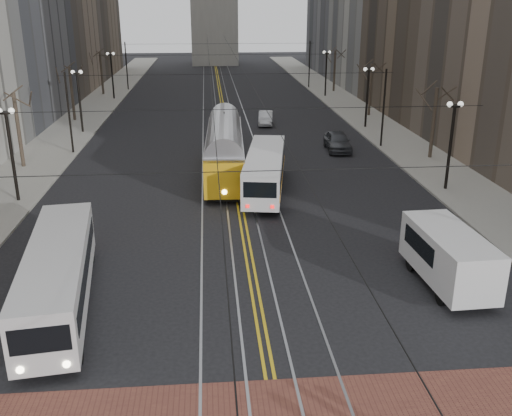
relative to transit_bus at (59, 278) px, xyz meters
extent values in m
plane|color=black|center=(7.95, -4.47, -1.32)|extent=(260.00, 260.00, 0.00)
cube|color=gray|center=(-7.05, 40.53, -1.25)|extent=(5.00, 140.00, 0.15)
cube|color=gray|center=(22.95, 40.53, -1.25)|extent=(5.00, 140.00, 0.15)
cube|color=gray|center=(7.95, 40.53, -1.32)|extent=(4.80, 130.00, 0.02)
cube|color=gold|center=(7.95, 40.53, -1.31)|extent=(0.42, 130.00, 0.01)
cylinder|color=black|center=(-5.75, 13.53, 1.48)|extent=(0.20, 0.20, 5.60)
cylinder|color=black|center=(-5.75, 33.53, 1.48)|extent=(0.20, 0.20, 5.60)
cylinder|color=black|center=(-5.75, 53.53, 1.48)|extent=(0.20, 0.20, 5.60)
cylinder|color=black|center=(21.65, 13.53, 1.48)|extent=(0.20, 0.20, 5.60)
cylinder|color=black|center=(21.65, 33.53, 1.48)|extent=(0.20, 0.20, 5.60)
cylinder|color=black|center=(21.65, 53.53, 1.48)|extent=(0.20, 0.20, 5.60)
cylinder|color=#382D23|center=(-7.75, 21.53, 1.48)|extent=(0.28, 0.28, 5.60)
cylinder|color=#382D23|center=(-7.75, 39.53, 1.48)|extent=(0.28, 0.28, 5.60)
cylinder|color=#382D23|center=(-7.75, 57.53, 1.48)|extent=(0.28, 0.28, 5.60)
cylinder|color=#382D23|center=(23.65, 21.53, 1.48)|extent=(0.28, 0.28, 5.60)
cylinder|color=#382D23|center=(23.65, 39.53, 1.48)|extent=(0.28, 0.28, 5.60)
cylinder|color=#382D23|center=(23.65, 57.53, 1.48)|extent=(0.28, 0.28, 5.60)
cylinder|color=black|center=(6.45, 40.53, 4.68)|extent=(0.03, 120.00, 0.03)
cylinder|color=black|center=(9.45, 40.53, 4.68)|extent=(0.03, 120.00, 0.03)
cylinder|color=black|center=(-4.95, 25.53, 1.98)|extent=(0.16, 0.16, 6.60)
cylinder|color=black|center=(-4.95, 61.53, 1.98)|extent=(0.16, 0.16, 6.60)
cylinder|color=black|center=(20.85, 25.53, 1.98)|extent=(0.16, 0.16, 6.60)
cylinder|color=black|center=(20.85, 61.53, 1.98)|extent=(0.16, 0.16, 6.60)
cube|color=#BBBBBB|center=(0.00, 0.00, 0.00)|extent=(3.57, 10.78, 2.65)
cube|color=#EEAC15|center=(7.27, 18.46, 0.26)|extent=(3.01, 13.55, 3.17)
cube|color=silver|center=(9.75, 14.28, 0.00)|extent=(3.78, 10.39, 2.65)
cube|color=silver|center=(16.33, 0.53, -0.07)|extent=(2.43, 5.74, 2.50)
imported|color=#3F4247|center=(16.90, 24.85, -0.52)|extent=(2.09, 4.76, 1.60)
imported|color=#B9BCC1|center=(11.99, 36.08, -0.66)|extent=(1.85, 4.14, 1.32)
camera|label=1|loc=(6.14, -21.10, 10.39)|focal=40.00mm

